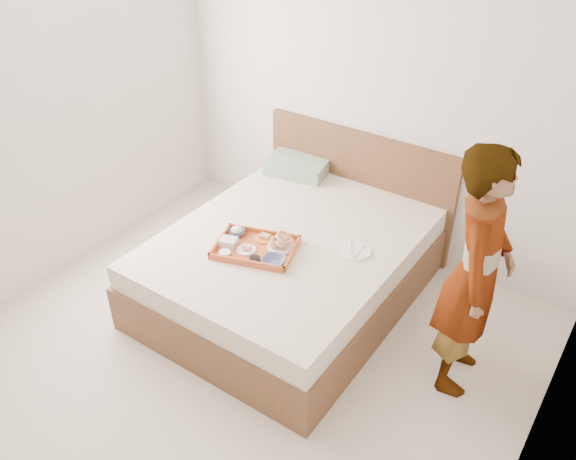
{
  "coord_description": "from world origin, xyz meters",
  "views": [
    {
      "loc": [
        1.83,
        -1.79,
        2.84
      ],
      "look_at": [
        -0.03,
        0.9,
        0.65
      ],
      "focal_mm": 36.6,
      "sensor_mm": 36.0,
      "label": 1
    }
  ],
  "objects_px": {
    "bed": "(290,266)",
    "dinner_plate": "(355,251)",
    "person": "(476,274)",
    "tray": "(256,247)"
  },
  "relations": [
    {
      "from": "bed",
      "to": "person",
      "type": "distance_m",
      "value": 1.4
    },
    {
      "from": "bed",
      "to": "tray",
      "type": "bearing_deg",
      "value": -108.51
    },
    {
      "from": "bed",
      "to": "dinner_plate",
      "type": "height_order",
      "value": "dinner_plate"
    },
    {
      "from": "dinner_plate",
      "to": "person",
      "type": "distance_m",
      "value": 0.88
    },
    {
      "from": "bed",
      "to": "tray",
      "type": "relative_size",
      "value": 3.77
    },
    {
      "from": "person",
      "to": "bed",
      "type": "bearing_deg",
      "value": 77.9
    },
    {
      "from": "bed",
      "to": "dinner_plate",
      "type": "xyz_separation_m",
      "value": [
        0.47,
        0.09,
        0.27
      ]
    },
    {
      "from": "dinner_plate",
      "to": "person",
      "type": "height_order",
      "value": "person"
    },
    {
      "from": "dinner_plate",
      "to": "bed",
      "type": "bearing_deg",
      "value": -169.14
    },
    {
      "from": "bed",
      "to": "person",
      "type": "bearing_deg",
      "value": -1.92
    }
  ]
}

